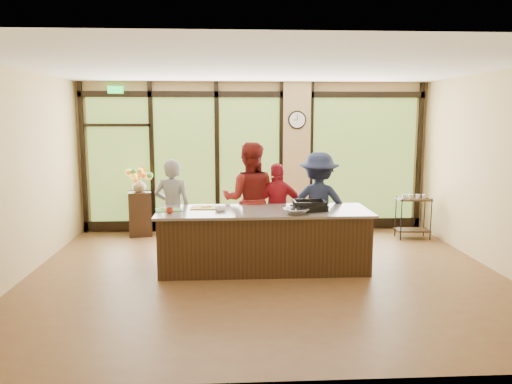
{
  "coord_description": "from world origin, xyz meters",
  "views": [
    {
      "loc": [
        -0.53,
        -7.09,
        2.32
      ],
      "look_at": [
        -0.11,
        0.4,
        1.18
      ],
      "focal_mm": 35.0,
      "sensor_mm": 36.0,
      "label": 1
    }
  ],
  "objects": [
    {
      "name": "floor",
      "position": [
        0.0,
        0.0,
        0.0
      ],
      "size": [
        7.0,
        7.0,
        0.0
      ],
      "primitive_type": "plane",
      "color": "brown",
      "rests_on": "ground"
    },
    {
      "name": "ceiling",
      "position": [
        0.0,
        0.0,
        3.0
      ],
      "size": [
        7.0,
        7.0,
        0.0
      ],
      "primitive_type": "plane",
      "rotation": [
        3.14,
        0.0,
        0.0
      ],
      "color": "silver",
      "rests_on": "back_wall"
    },
    {
      "name": "back_wall",
      "position": [
        0.0,
        3.0,
        1.5
      ],
      "size": [
        7.0,
        0.0,
        7.0
      ],
      "primitive_type": "plane",
      "rotation": [
        1.57,
        0.0,
        0.0
      ],
      "color": "tan",
      "rests_on": "floor"
    },
    {
      "name": "left_wall",
      "position": [
        -3.5,
        0.0,
        1.5
      ],
      "size": [
        0.0,
        6.0,
        6.0
      ],
      "primitive_type": "plane",
      "rotation": [
        1.57,
        0.0,
        1.57
      ],
      "color": "tan",
      "rests_on": "floor"
    },
    {
      "name": "right_wall",
      "position": [
        3.5,
        0.0,
        1.5
      ],
      "size": [
        0.0,
        6.0,
        6.0
      ],
      "primitive_type": "plane",
      "rotation": [
        1.57,
        0.0,
        -1.57
      ],
      "color": "tan",
      "rests_on": "floor"
    },
    {
      "name": "window_wall",
      "position": [
        0.16,
        2.95,
        1.39
      ],
      "size": [
        6.9,
        0.12,
        3.0
      ],
      "color": "tan",
      "rests_on": "floor"
    },
    {
      "name": "island_base",
      "position": [
        0.0,
        0.3,
        0.44
      ],
      "size": [
        3.1,
        1.0,
        0.88
      ],
      "primitive_type": "cube",
      "color": "black",
      "rests_on": "floor"
    },
    {
      "name": "countertop",
      "position": [
        0.0,
        0.3,
        0.9
      ],
      "size": [
        3.2,
        1.1,
        0.04
      ],
      "primitive_type": "cube",
      "color": "slate",
      "rests_on": "island_base"
    },
    {
      "name": "wall_clock",
      "position": [
        0.85,
        2.87,
        2.25
      ],
      "size": [
        0.36,
        0.04,
        0.36
      ],
      "color": "black",
      "rests_on": "window_wall"
    },
    {
      "name": "cook_left",
      "position": [
        -1.45,
        1.05,
        0.82
      ],
      "size": [
        0.64,
        0.46,
        1.64
      ],
      "primitive_type": "imported",
      "rotation": [
        0.0,
        0.0,
        3.02
      ],
      "color": "gray",
      "rests_on": "floor"
    },
    {
      "name": "cook_midleft",
      "position": [
        -0.18,
        1.06,
        0.95
      ],
      "size": [
        1.01,
        0.83,
        1.9
      ],
      "primitive_type": "imported",
      "rotation": [
        0.0,
        0.0,
        3.02
      ],
      "color": "maroon",
      "rests_on": "floor"
    },
    {
      "name": "cook_midright",
      "position": [
        0.29,
        1.03,
        0.78
      ],
      "size": [
        0.96,
        0.5,
        1.56
      ],
      "primitive_type": "imported",
      "rotation": [
        0.0,
        0.0,
        3.28
      ],
      "color": "maroon",
      "rests_on": "floor"
    },
    {
      "name": "cook_right",
      "position": [
        0.96,
        0.98,
        0.87
      ],
      "size": [
        1.23,
        0.86,
        1.74
      ],
      "primitive_type": "imported",
      "rotation": [
        0.0,
        0.0,
        2.94
      ],
      "color": "#1A203A",
      "rests_on": "floor"
    },
    {
      "name": "roasting_pan",
      "position": [
        0.68,
        0.21,
        0.96
      ],
      "size": [
        0.56,
        0.49,
        0.08
      ],
      "primitive_type": "cube",
      "rotation": [
        0.0,
        0.0,
        0.34
      ],
      "color": "black",
      "rests_on": "countertop"
    },
    {
      "name": "mixing_bowl",
      "position": [
        0.44,
        -0.05,
        0.96
      ],
      "size": [
        0.46,
        0.46,
        0.09
      ],
      "primitive_type": "imported",
      "rotation": [
        0.0,
        0.0,
        0.42
      ],
      "color": "silver",
      "rests_on": "countertop"
    },
    {
      "name": "cutting_board_left",
      "position": [
        -1.43,
        0.36,
        0.93
      ],
      "size": [
        0.43,
        0.35,
        0.01
      ],
      "primitive_type": "cube",
      "rotation": [
        0.0,
        0.0,
        0.2
      ],
      "color": "#378831",
      "rests_on": "countertop"
    },
    {
      "name": "cutting_board_center",
      "position": [
        -0.89,
        0.52,
        0.93
      ],
      "size": [
        0.45,
        0.35,
        0.01
      ],
      "primitive_type": "cube",
      "rotation": [
        0.0,
        0.0,
        -0.05
      ],
      "color": "gold",
      "rests_on": "countertop"
    },
    {
      "name": "cutting_board_right",
      "position": [
        0.52,
        0.28,
        0.93
      ],
      "size": [
        0.39,
        0.3,
        0.01
      ],
      "primitive_type": "cube",
      "rotation": [
        0.0,
        0.0,
        -0.05
      ],
      "color": "gold",
      "rests_on": "countertop"
    },
    {
      "name": "prep_bowl_near",
      "position": [
        -0.66,
        0.32,
        0.95
      ],
      "size": [
        0.19,
        0.19,
        0.05
      ],
      "primitive_type": "imported",
      "rotation": [
        0.0,
        0.0,
        0.12
      ],
      "color": "silver",
      "rests_on": "countertop"
    },
    {
      "name": "prep_bowl_mid",
      "position": [
        -0.66,
        0.23,
        0.94
      ],
      "size": [
        0.16,
        0.16,
        0.04
      ],
      "primitive_type": "imported",
      "rotation": [
        0.0,
        0.0,
        -0.34
      ],
      "color": "silver",
      "rests_on": "countertop"
    },
    {
      "name": "prep_bowl_far",
      "position": [
        0.62,
        0.55,
        0.93
      ],
      "size": [
        0.15,
        0.15,
        0.03
      ],
      "primitive_type": "imported",
      "rotation": [
        0.0,
        0.0,
        0.33
      ],
      "color": "silver",
      "rests_on": "countertop"
    },
    {
      "name": "red_ramekin",
      "position": [
        -1.39,
        0.11,
        0.96
      ],
      "size": [
        0.13,
        0.13,
        0.08
      ],
      "primitive_type": "imported",
      "rotation": [
        0.0,
        0.0,
        0.39
      ],
      "color": "#B12211",
      "rests_on": "countertop"
    },
    {
      "name": "flower_stand",
      "position": [
        -2.26,
        2.62,
        0.43
      ],
      "size": [
        0.51,
        0.51,
        0.87
      ],
      "primitive_type": "cube",
      "rotation": [
        0.0,
        0.0,
        0.19
      ],
      "color": "black",
      "rests_on": "floor"
    },
    {
      "name": "flower_vase",
      "position": [
        -2.26,
        2.62,
        1.01
      ],
      "size": [
        0.34,
        0.34,
        0.27
      ],
      "primitive_type": "imported",
      "rotation": [
        0.0,
        0.0,
        0.36
      ],
      "color": "olive",
      "rests_on": "flower_stand"
    },
    {
      "name": "bar_cart",
      "position": [
        3.0,
        2.09,
        0.51
      ],
      "size": [
        0.65,
        0.4,
        0.85
      ],
      "rotation": [
        0.0,
        0.0,
        -0.07
      ],
      "color": "black",
      "rests_on": "floor"
    }
  ]
}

